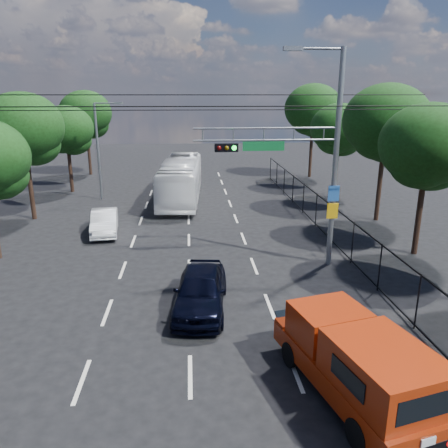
{
  "coord_description": "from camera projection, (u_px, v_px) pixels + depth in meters",
  "views": [
    {
      "loc": [
        0.11,
        -10.61,
        7.65
      ],
      "look_at": [
        1.4,
        5.54,
        2.8
      ],
      "focal_mm": 35.0,
      "sensor_mm": 36.0,
      "label": 1
    }
  ],
  "objects": [
    {
      "name": "streetlight_left",
      "position": [
        100.0,
        147.0,
        31.72
      ],
      "size": [
        2.09,
        0.22,
        7.08
      ],
      "color": "slate",
      "rests_on": "ground"
    },
    {
      "name": "white_bus",
      "position": [
        181.0,
        180.0,
        32.32
      ],
      "size": [
        3.28,
        11.19,
        3.08
      ],
      "primitive_type": "imported",
      "rotation": [
        0.0,
        0.0,
        -0.06
      ],
      "color": "white",
      "rests_on": "ground"
    },
    {
      "name": "tree_left_d",
      "position": [
        67.0,
        133.0,
        34.15
      ],
      "size": [
        4.2,
        4.2,
        6.83
      ],
      "color": "black",
      "rests_on": "ground"
    },
    {
      "name": "fence_right",
      "position": [
        325.0,
        218.0,
        24.23
      ],
      "size": [
        0.06,
        34.03,
        2.0
      ],
      "color": "black",
      "rests_on": "ground"
    },
    {
      "name": "utility_wires",
      "position": [
        185.0,
        104.0,
        18.68
      ],
      "size": [
        22.0,
        5.04,
        0.74
      ],
      "color": "black",
      "rests_on": "ground"
    },
    {
      "name": "tree_left_c",
      "position": [
        24.0,
        133.0,
        26.28
      ],
      "size": [
        4.8,
        4.8,
        7.8
      ],
      "color": "black",
      "rests_on": "ground"
    },
    {
      "name": "ground",
      "position": [
        190.0,
        376.0,
        12.32
      ],
      "size": [
        120.0,
        120.0,
        0.0
      ],
      "primitive_type": "plane",
      "color": "black",
      "rests_on": "ground"
    },
    {
      "name": "signal_mast",
      "position": [
        309.0,
        152.0,
        18.85
      ],
      "size": [
        6.43,
        0.39,
        9.5
      ],
      "color": "slate",
      "rests_on": "ground"
    },
    {
      "name": "tree_right_e",
      "position": [
        313.0,
        113.0,
        40.18
      ],
      "size": [
        5.28,
        5.28,
        8.58
      ],
      "color": "black",
      "rests_on": "ground"
    },
    {
      "name": "tree_right_b",
      "position": [
        427.0,
        152.0,
        20.35
      ],
      "size": [
        4.5,
        4.5,
        7.31
      ],
      "color": "black",
      "rests_on": "ground"
    },
    {
      "name": "tree_right_d",
      "position": [
        339.0,
        132.0,
        32.83
      ],
      "size": [
        4.32,
        4.32,
        7.02
      ],
      "color": "black",
      "rests_on": "ground"
    },
    {
      "name": "lane_markings",
      "position": [
        189.0,
        229.0,
        25.69
      ],
      "size": [
        6.12,
        38.0,
        0.01
      ],
      "color": "beige",
      "rests_on": "ground"
    },
    {
      "name": "navy_hatchback",
      "position": [
        200.0,
        290.0,
        15.94
      ],
      "size": [
        2.34,
        4.72,
        1.55
      ],
      "primitive_type": "imported",
      "rotation": [
        0.0,
        0.0,
        -0.11
      ],
      "color": "black",
      "rests_on": "ground"
    },
    {
      "name": "tree_right_c",
      "position": [
        386.0,
        127.0,
        25.93
      ],
      "size": [
        5.1,
        5.1,
        8.29
      ],
      "color": "black",
      "rests_on": "ground"
    },
    {
      "name": "red_pickup",
      "position": [
        355.0,
        360.0,
        11.19
      ],
      "size": [
        3.24,
        5.82,
        2.06
      ],
      "color": "black",
      "rests_on": "ground"
    },
    {
      "name": "tree_left_e",
      "position": [
        86.0,
        117.0,
        41.54
      ],
      "size": [
        4.92,
        4.92,
        7.99
      ],
      "color": "black",
      "rests_on": "ground"
    },
    {
      "name": "white_van",
      "position": [
        104.0,
        222.0,
        24.77
      ],
      "size": [
        1.91,
        4.15,
        1.32
      ],
      "primitive_type": "imported",
      "rotation": [
        0.0,
        0.0,
        0.13
      ],
      "color": "white",
      "rests_on": "ground"
    }
  ]
}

